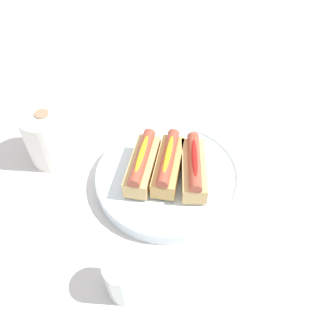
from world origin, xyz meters
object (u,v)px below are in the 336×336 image
Objects in this scene: hotdog_back at (168,166)px; water_glass at (124,278)px; hotdog_side at (142,163)px; paper_towel_roll at (49,136)px; hotdog_front at (194,168)px; serving_bowl at (168,178)px.

hotdog_back is 0.25m from water_glass.
paper_towel_roll reaches higher than hotdog_side.
water_glass is at bearing -126.66° from paper_towel_roll.
water_glass is at bearing 173.57° from hotdog_front.
water_glass is (-0.25, -0.02, -0.02)m from hotdog_back.
hotdog_back and hotdog_side have the same top height.
paper_towel_roll reaches higher than hotdog_back.
hotdog_side is at bearing 106.37° from serving_bowl.
serving_bowl is 2.05× the size of hotdog_back.
hotdog_side is 0.25m from water_glass.
hotdog_front is 1.75× the size of water_glass.
hotdog_side reaches higher than water_glass.
hotdog_back is 1.17× the size of paper_towel_roll.
serving_bowl is 0.07m from hotdog_front.
hotdog_front is 0.11m from hotdog_side.
paper_towel_roll is at bearing 92.25° from hotdog_side.
water_glass is (-0.25, -0.02, 0.02)m from serving_bowl.
hotdog_front reaches higher than serving_bowl.
hotdog_front is at bearing -6.43° from water_glass.
paper_towel_roll is at bearing 94.96° from hotdog_back.
serving_bowl is at bearing 5.14° from water_glass.
hotdog_back is at bearing 43.63° from serving_bowl.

